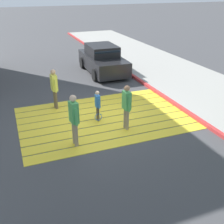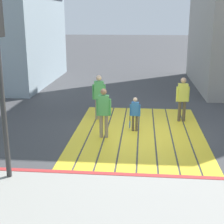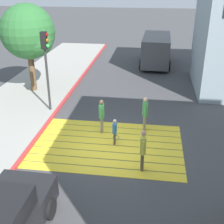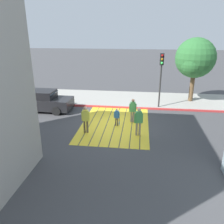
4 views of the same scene
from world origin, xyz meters
TOP-DOWN VIEW (x-y plane):
  - ground_plane at (0.00, 0.00)m, footprint 120.00×120.00m
  - crosswalk_stripes at (0.00, -0.00)m, footprint 6.40×4.35m
  - sidewalk_west at (-5.60, 0.00)m, footprint 4.80×40.00m
  - curb_painted at (-3.25, 0.00)m, footprint 0.16×40.00m
  - car_parked_near_curb at (-2.00, -5.76)m, footprint 2.05×4.33m
  - pedestrian_adult_lead at (1.55, -1.59)m, footprint 0.24×0.49m
  - pedestrian_adult_trailing at (-0.45, 1.11)m, footprint 0.22×0.48m
  - pedestrian_adult_side at (1.51, 1.52)m, footprint 0.26×0.50m
  - pedestrian_child_with_racket at (0.29, 0.14)m, footprint 0.28×0.37m

SIDE VIEW (x-z plane):
  - ground_plane at x=0.00m, z-range 0.00..0.00m
  - crosswalk_stripes at x=0.00m, z-range 0.00..0.01m
  - sidewalk_west at x=-5.60m, z-range 0.00..0.12m
  - curb_painted at x=-3.25m, z-range 0.00..0.13m
  - pedestrian_child_with_racket at x=0.29m, z-range 0.07..1.27m
  - car_parked_near_curb at x=-2.00m, z-range -0.05..1.52m
  - pedestrian_adult_trailing at x=-0.45m, z-range 0.13..1.77m
  - pedestrian_adult_lead at x=1.55m, z-range 0.14..1.81m
  - pedestrian_adult_side at x=1.51m, z-range 0.14..1.86m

